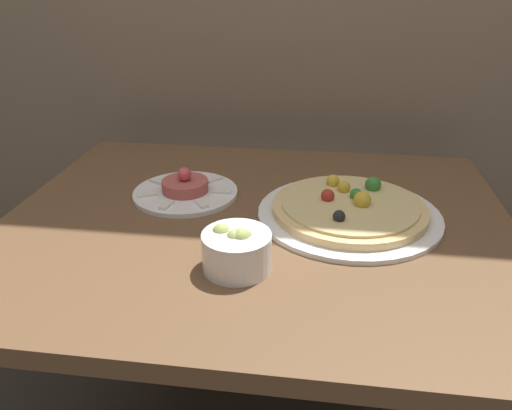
# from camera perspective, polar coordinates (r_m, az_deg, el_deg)

# --- Properties ---
(dining_table) EXTENTS (1.02, 0.84, 0.75)m
(dining_table) POSITION_cam_1_polar(r_m,az_deg,el_deg) (1.06, 0.04, -6.95)
(dining_table) COLOR brown
(dining_table) RESTS_ON ground_plane
(pizza_plate) EXTENTS (0.37, 0.37, 0.06)m
(pizza_plate) POSITION_cam_1_polar(r_m,az_deg,el_deg) (1.03, 10.61, -0.52)
(pizza_plate) COLOR white
(pizza_plate) RESTS_ON dining_table
(tartare_plate) EXTENTS (0.23, 0.23, 0.07)m
(tartare_plate) POSITION_cam_1_polar(r_m,az_deg,el_deg) (1.11, -8.07, 1.71)
(tartare_plate) COLOR white
(tartare_plate) RESTS_ON dining_table
(small_bowl) EXTENTS (0.12, 0.12, 0.08)m
(small_bowl) POSITION_cam_1_polar(r_m,az_deg,el_deg) (0.83, -2.23, -5.13)
(small_bowl) COLOR white
(small_bowl) RESTS_ON dining_table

